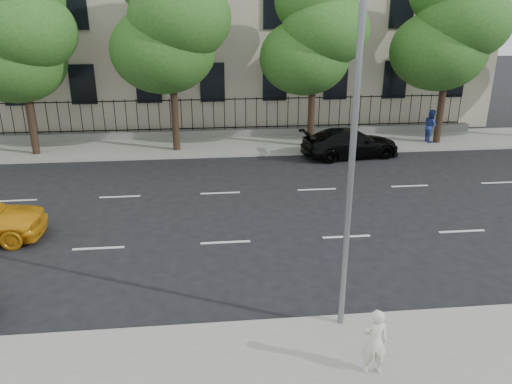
% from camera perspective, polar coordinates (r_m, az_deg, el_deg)
% --- Properties ---
extents(ground, '(120.00, 120.00, 0.00)m').
position_cam_1_polar(ground, '(14.00, -3.02, -10.32)').
color(ground, black).
rests_on(ground, ground).
extents(near_sidewalk, '(60.00, 4.00, 0.15)m').
position_cam_1_polar(near_sidewalk, '(10.72, -1.77, -21.02)').
color(near_sidewalk, gray).
rests_on(near_sidewalk, ground).
extents(far_sidewalk, '(60.00, 4.00, 0.15)m').
position_cam_1_polar(far_sidewalk, '(26.95, -4.68, 5.30)').
color(far_sidewalk, gray).
rests_on(far_sidewalk, ground).
extents(lane_markings, '(49.60, 4.62, 0.01)m').
position_cam_1_polar(lane_markings, '(18.23, -3.85, -2.61)').
color(lane_markings, silver).
rests_on(lane_markings, ground).
extents(iron_fence, '(30.00, 0.50, 2.20)m').
position_cam_1_polar(iron_fence, '(28.46, -4.81, 7.31)').
color(iron_fence, slate).
rests_on(iron_fence, far_sidewalk).
extents(street_light, '(0.25, 3.32, 8.05)m').
position_cam_1_polar(street_light, '(10.86, 10.46, 9.42)').
color(street_light, slate).
rests_on(street_light, near_sidewalk).
extents(tree_b, '(5.53, 5.12, 8.97)m').
position_cam_1_polar(tree_b, '(26.75, -25.40, 15.90)').
color(tree_b, '#382619').
rests_on(tree_b, far_sidewalk).
extents(tree_c, '(5.89, 5.50, 9.80)m').
position_cam_1_polar(tree_c, '(25.40, -9.74, 18.64)').
color(tree_c, '#382619').
rests_on(tree_c, far_sidewalk).
extents(tree_d, '(5.34, 4.94, 8.84)m').
position_cam_1_polar(tree_d, '(25.99, 6.69, 17.56)').
color(tree_d, '#382619').
rests_on(tree_d, far_sidewalk).
extents(tree_e, '(5.71, 5.31, 9.46)m').
position_cam_1_polar(tree_e, '(28.31, 21.38, 17.33)').
color(tree_e, '#382619').
rests_on(tree_e, far_sidewalk).
extents(black_sedan, '(5.15, 2.67, 1.43)m').
position_cam_1_polar(black_sedan, '(25.41, 10.73, 5.54)').
color(black_sedan, black).
rests_on(black_sedan, ground).
extents(woman_near, '(0.56, 0.39, 1.47)m').
position_cam_1_polar(woman_near, '(10.67, 13.39, -16.29)').
color(woman_near, silver).
rests_on(woman_near, near_sidewalk).
extents(pedestrian_far, '(0.67, 0.85, 1.75)m').
position_cam_1_polar(pedestrian_far, '(28.81, 19.35, 7.15)').
color(pedestrian_far, navy).
rests_on(pedestrian_far, far_sidewalk).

